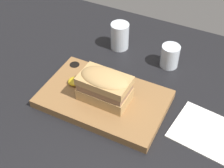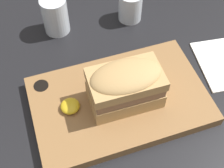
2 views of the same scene
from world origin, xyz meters
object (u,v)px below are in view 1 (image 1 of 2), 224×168
at_px(sandwich, 105,86).
at_px(water_glass, 120,37).
at_px(wine_glass, 170,56).
at_px(napkin, 209,133).
at_px(serving_board, 104,99).

height_order(sandwich, water_glass, sandwich).
relative_size(sandwich, water_glass, 1.53).
distance_m(wine_glass, napkin, 0.30).
distance_m(serving_board, water_glass, 0.28).
xyz_separation_m(water_glass, wine_glass, (0.19, -0.02, -0.00)).
relative_size(serving_board, water_glass, 3.85).
bearing_deg(sandwich, napkin, 5.78).
relative_size(sandwich, napkin, 0.69).
distance_m(serving_board, sandwich, 0.07).
bearing_deg(wine_glass, napkin, -49.41).
xyz_separation_m(sandwich, water_glass, (-0.08, 0.28, -0.04)).
xyz_separation_m(sandwich, napkin, (0.31, 0.03, -0.08)).
bearing_deg(sandwich, serving_board, 137.70).
bearing_deg(napkin, wine_glass, 130.59).
bearing_deg(serving_board, napkin, 4.10).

